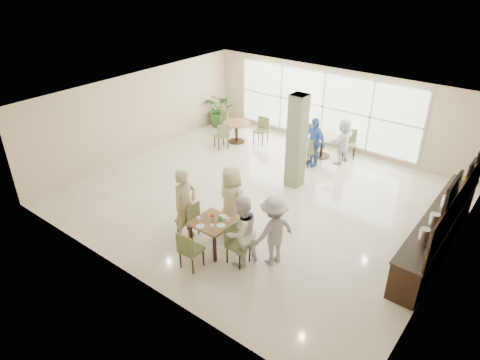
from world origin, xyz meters
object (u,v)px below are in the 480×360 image
Objects in this scene: round_table_left at (237,128)px; adult_standing at (295,122)px; main_table at (213,225)px; round_table_right at (322,140)px; potted_plant at (221,110)px; teen_left at (185,205)px; buffet_counter at (438,230)px; teen_standing at (274,231)px; adult_a at (314,142)px; teen_right at (242,231)px; adult_b at (343,141)px; teen_far at (231,200)px.

round_table_left is 0.59× the size of adult_standing.
main_table is 0.76× the size of round_table_right.
teen_left reaches higher than potted_plant.
teen_standing is at bearing -135.51° from buffet_counter.
buffet_counter is 2.88× the size of adult_a.
adult_a is at bearing -155.62° from teen_right.
main_table is at bearing -81.66° from teen_left.
buffet_counter reaches higher than teen_right.
adult_b is (-1.09, 5.69, -0.08)m from teen_standing.
potted_plant is 8.62m from teen_standing.
teen_far reaches higher than adult_b.
teen_standing is (-2.77, -2.72, 0.29)m from buffet_counter.
buffet_counter reaches higher than adult_b.
adult_b is (0.76, -0.02, 0.18)m from round_table_right.
round_table_right is at bearing -142.95° from teen_standing.
adult_b is at bearing -5.93° from teen_left.
teen_left reaches higher than adult_b.
main_table is 0.52× the size of teen_standing.
main_table is at bearing 105.58° from adult_standing.
adult_a is at bearing -37.04° from adult_b.
potted_plant is 0.77× the size of teen_far.
teen_right is 7.00m from adult_standing.
teen_standing is at bearing -72.99° from teen_left.
adult_a is 0.96× the size of adult_standing.
round_table_right is 0.78m from adult_b.
teen_right is (1.66, 0.05, -0.06)m from teen_left.
teen_standing is (0.54, 0.45, -0.01)m from teen_right.
adult_a is (0.43, 5.45, -0.10)m from teen_left.
adult_standing is at bearing -146.53° from teen_right.
teen_left is (4.19, -6.28, 0.23)m from potted_plant.
teen_standing is 1.03× the size of adult_a.
potted_plant is at bearing 161.57° from buffet_counter.
teen_standing is at bearing 141.60° from teen_right.
adult_standing is (-1.65, 5.66, -0.04)m from teen_far.
adult_a is (4.62, -0.83, 0.13)m from potted_plant.
adult_standing reaches higher than adult_b.
round_table_right is 0.84× the size of potted_plant.
teen_far is at bearing 0.88° from adult_b.
adult_a is at bearing -83.93° from round_table_right.
adult_a is (-0.38, 5.39, 0.17)m from main_table.
teen_right is (-3.31, -3.18, 0.29)m from buffet_counter.
main_table and round_table_right have the same top height.
round_table_right is at bearing 14.62° from round_table_left.
teen_right is (5.85, -6.23, 0.16)m from potted_plant.
teen_far is at bearing 106.64° from adult_standing.
main_table is at bearing -79.15° from teen_right.
round_table_left is at bearing -39.93° from teen_far.
round_table_left is 8.00m from buffet_counter.
adult_b is at bearing -1.64° from round_table_right.
adult_standing is at bearing 4.69° from potted_plant.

